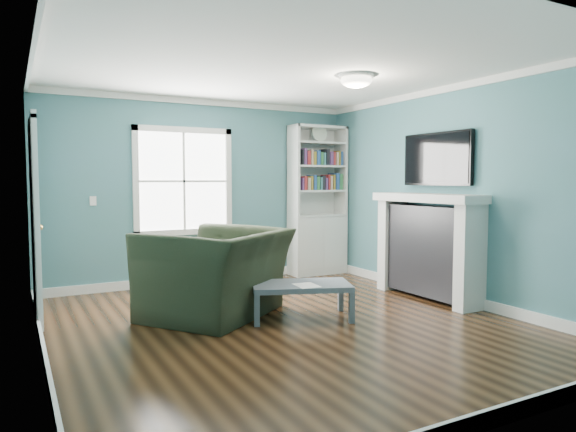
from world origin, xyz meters
name	(u,v)px	position (x,y,z in m)	size (l,w,h in m)	color
floor	(288,325)	(0.00, 0.00, 0.00)	(5.00, 5.00, 0.00)	black
room_walls	(288,168)	(0.00, 0.00, 1.58)	(5.00, 5.00, 5.00)	#407877
trim	(288,203)	(0.00, 0.00, 1.24)	(4.50, 5.00, 2.60)	white
window	(184,181)	(-0.30, 2.49, 1.45)	(1.40, 0.06, 1.50)	white
bookshelf	(317,215)	(1.77, 2.30, 0.92)	(0.90, 0.35, 2.31)	silver
fireplace	(428,248)	(2.08, 0.20, 0.64)	(0.44, 1.58, 1.30)	black
tv	(437,159)	(2.20, 0.20, 1.72)	(0.06, 1.10, 0.65)	black
door	(34,218)	(-2.22, 1.40, 1.07)	(0.12, 0.98, 2.17)	silver
ceiling_fixture	(356,80)	(0.90, 0.10, 2.55)	(0.38, 0.38, 0.15)	white
light_switch	(93,201)	(-1.50, 2.48, 1.20)	(0.08, 0.01, 0.12)	white
recliner	(217,258)	(-0.50, 0.68, 0.63)	(1.43, 0.93, 1.25)	black
coffee_table	(301,288)	(0.25, 0.16, 0.33)	(1.16, 0.90, 0.37)	#515A62
paper_sheet	(307,285)	(0.24, 0.03, 0.38)	(0.22, 0.28, 0.00)	white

